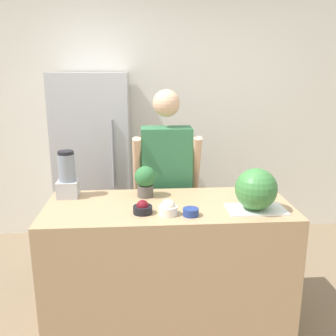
{
  "coord_description": "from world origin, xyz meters",
  "views": [
    {
      "loc": [
        -0.18,
        -2.05,
        1.82
      ],
      "look_at": [
        0.0,
        0.39,
        1.17
      ],
      "focal_mm": 40.0,
      "sensor_mm": 36.0,
      "label": 1
    }
  ],
  "objects_px": {
    "watermelon": "(256,189)",
    "blender": "(67,177)",
    "bowl_cherries": "(143,208)",
    "bowl_cream": "(168,208)",
    "refrigerator": "(95,164)",
    "bowl_small_blue": "(191,212)",
    "potted_plant": "(145,180)",
    "person": "(166,188)"
  },
  "relations": [
    {
      "from": "watermelon",
      "to": "blender",
      "type": "bearing_deg",
      "value": 163.35
    },
    {
      "from": "bowl_cherries",
      "to": "blender",
      "type": "xyz_separation_m",
      "value": [
        -0.54,
        0.37,
        0.12
      ]
    },
    {
      "from": "bowl_cherries",
      "to": "bowl_cream",
      "type": "distance_m",
      "value": 0.16
    },
    {
      "from": "refrigerator",
      "to": "bowl_cherries",
      "type": "relative_size",
      "value": 14.41
    },
    {
      "from": "blender",
      "to": "watermelon",
      "type": "bearing_deg",
      "value": -16.65
    },
    {
      "from": "bowl_cream",
      "to": "blender",
      "type": "xyz_separation_m",
      "value": [
        -0.7,
        0.4,
        0.11
      ]
    },
    {
      "from": "bowl_small_blue",
      "to": "potted_plant",
      "type": "relative_size",
      "value": 0.45
    },
    {
      "from": "bowl_small_blue",
      "to": "potted_plant",
      "type": "xyz_separation_m",
      "value": [
        -0.28,
        0.39,
        0.1
      ]
    },
    {
      "from": "watermelon",
      "to": "bowl_cherries",
      "type": "bearing_deg",
      "value": 178.94
    },
    {
      "from": "watermelon",
      "to": "blender",
      "type": "distance_m",
      "value": 1.32
    },
    {
      "from": "bowl_cream",
      "to": "potted_plant",
      "type": "height_order",
      "value": "potted_plant"
    },
    {
      "from": "person",
      "to": "bowl_small_blue",
      "type": "bearing_deg",
      "value": -82.62
    },
    {
      "from": "bowl_cherries",
      "to": "bowl_cream",
      "type": "xyz_separation_m",
      "value": [
        0.16,
        -0.04,
        0.01
      ]
    },
    {
      "from": "bowl_cream",
      "to": "potted_plant",
      "type": "xyz_separation_m",
      "value": [
        -0.14,
        0.36,
        0.08
      ]
    },
    {
      "from": "blender",
      "to": "refrigerator",
      "type": "bearing_deg",
      "value": 86.46
    },
    {
      "from": "refrigerator",
      "to": "bowl_cherries",
      "type": "xyz_separation_m",
      "value": [
        0.47,
        -1.44,
        0.06
      ]
    },
    {
      "from": "bowl_small_blue",
      "to": "bowl_cherries",
      "type": "bearing_deg",
      "value": 168.2
    },
    {
      "from": "bowl_cherries",
      "to": "watermelon",
      "type": "bearing_deg",
      "value": -1.06
    },
    {
      "from": "person",
      "to": "bowl_cream",
      "type": "xyz_separation_m",
      "value": [
        -0.04,
        -0.75,
        0.1
      ]
    },
    {
      "from": "watermelon",
      "to": "bowl_cream",
      "type": "height_order",
      "value": "watermelon"
    },
    {
      "from": "blender",
      "to": "person",
      "type": "bearing_deg",
      "value": 24.96
    },
    {
      "from": "person",
      "to": "blender",
      "type": "relative_size",
      "value": 4.9
    },
    {
      "from": "person",
      "to": "blender",
      "type": "distance_m",
      "value": 0.84
    },
    {
      "from": "bowl_small_blue",
      "to": "blender",
      "type": "height_order",
      "value": "blender"
    },
    {
      "from": "bowl_cherries",
      "to": "bowl_small_blue",
      "type": "distance_m",
      "value": 0.31
    },
    {
      "from": "person",
      "to": "potted_plant",
      "type": "xyz_separation_m",
      "value": [
        -0.18,
        -0.38,
        0.19
      ]
    },
    {
      "from": "bowl_cream",
      "to": "bowl_small_blue",
      "type": "distance_m",
      "value": 0.15
    },
    {
      "from": "watermelon",
      "to": "potted_plant",
      "type": "xyz_separation_m",
      "value": [
        -0.71,
        0.34,
        -0.03
      ]
    },
    {
      "from": "refrigerator",
      "to": "potted_plant",
      "type": "height_order",
      "value": "refrigerator"
    },
    {
      "from": "bowl_cream",
      "to": "bowl_cherries",
      "type": "bearing_deg",
      "value": 167.55
    },
    {
      "from": "watermelon",
      "to": "bowl_small_blue",
      "type": "distance_m",
      "value": 0.45
    },
    {
      "from": "person",
      "to": "refrigerator",
      "type": "bearing_deg",
      "value": 132.74
    },
    {
      "from": "bowl_cherries",
      "to": "potted_plant",
      "type": "height_order",
      "value": "potted_plant"
    },
    {
      "from": "bowl_cherries",
      "to": "potted_plant",
      "type": "relative_size",
      "value": 0.55
    },
    {
      "from": "bowl_cherries",
      "to": "refrigerator",
      "type": "bearing_deg",
      "value": 108.1
    },
    {
      "from": "person",
      "to": "bowl_cream",
      "type": "height_order",
      "value": "person"
    },
    {
      "from": "person",
      "to": "watermelon",
      "type": "xyz_separation_m",
      "value": [
        0.53,
        -0.72,
        0.21
      ]
    },
    {
      "from": "watermelon",
      "to": "blender",
      "type": "relative_size",
      "value": 0.8
    },
    {
      "from": "bowl_cherries",
      "to": "bowl_small_blue",
      "type": "height_order",
      "value": "bowl_cherries"
    },
    {
      "from": "bowl_cream",
      "to": "bowl_small_blue",
      "type": "height_order",
      "value": "bowl_cream"
    },
    {
      "from": "bowl_cherries",
      "to": "person",
      "type": "bearing_deg",
      "value": 74.05
    },
    {
      "from": "watermelon",
      "to": "bowl_small_blue",
      "type": "bearing_deg",
      "value": -173.4
    }
  ]
}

